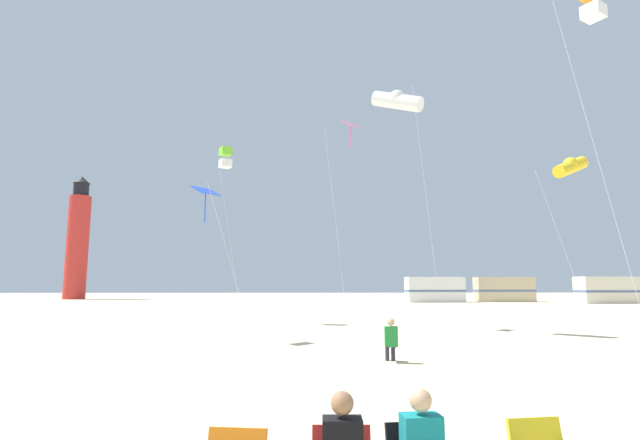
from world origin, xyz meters
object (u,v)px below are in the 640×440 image
kite_box_lime (226,158)px  rv_van_white (435,290)px  kite_flyer_standing (391,339)px  rv_van_tan (504,290)px  lighthouse_distant (78,241)px  kite_tube_gold (571,166)px  kite_diamond_blue (207,196)px  rv_van_cream (608,290)px  kite_tube_white (397,101)px  kite_diamond_rainbow (349,132)px  kite_box_orange (593,3)px

kite_box_lime → rv_van_white: bearing=55.3°
kite_flyer_standing → rv_van_tan: rv_van_tan is taller
kite_flyer_standing → lighthouse_distant: (-33.50, 51.70, 7.22)m
kite_tube_gold → kite_diamond_blue: kite_tube_gold is taller
kite_box_lime → kite_tube_gold: 18.95m
rv_van_cream → kite_tube_white: bearing=-136.6°
kite_diamond_rainbow → kite_tube_gold: (12.18, 1.60, -1.27)m
kite_flyer_standing → rv_van_cream: bearing=-124.7°
kite_tube_white → kite_box_lime: kite_tube_white is taller
kite_flyer_standing → kite_tube_white: (1.90, 7.88, 9.86)m
kite_box_orange → rv_van_white: kite_box_orange is taller
kite_diamond_rainbow → kite_diamond_blue: (-5.94, -5.26, -4.27)m
kite_box_orange → rv_van_cream: bearing=57.4°
lighthouse_distant → kite_box_lime: bearing=-55.5°
kite_flyer_standing → kite_box_lime: size_ratio=0.12×
kite_diamond_blue → kite_box_lime: bearing=95.5°
kite_tube_gold → rv_van_white: kite_tube_gold is taller
kite_tube_white → kite_diamond_blue: 9.94m
kite_tube_white → kite_diamond_rainbow: bearing=132.7°
rv_van_white → rv_van_tan: same height
kite_flyer_standing → kite_tube_gold: (12.05, 11.68, 7.77)m
kite_flyer_standing → kite_diamond_rainbow: 13.54m
kite_diamond_rainbow → kite_tube_white: 3.10m
kite_tube_gold → rv_van_tan: size_ratio=1.39×
kite_diamond_rainbow → rv_van_tan: bearing=56.5°
kite_box_orange → kite_flyer_standing: bearing=-169.4°
kite_box_lime → rv_van_cream: bearing=33.0°
kite_diamond_blue → rv_van_tan: (26.46, 36.31, -3.99)m
lighthouse_distant → rv_van_white: bearing=-13.9°
kite_flyer_standing → kite_diamond_rainbow: size_ratio=0.11×
lighthouse_distant → rv_van_tan: lighthouse_distant is taller
kite_tube_gold → kite_diamond_blue: size_ratio=1.57×
kite_flyer_standing → lighthouse_distant: 62.03m
kite_diamond_rainbow → kite_diamond_blue: kite_diamond_rainbow is taller
kite_diamond_blue → rv_van_white: size_ratio=0.89×
kite_tube_gold → kite_box_orange: size_ratio=0.77×
kite_tube_white → kite_diamond_blue: kite_tube_white is taller
kite_box_lime → lighthouse_distant: 47.07m
kite_tube_white → kite_tube_gold: kite_tube_white is taller
rv_van_cream → rv_van_white: bearing=165.4°
kite_tube_gold → rv_van_white: bearing=89.8°
kite_diamond_rainbow → kite_diamond_blue: size_ratio=1.78×
rv_van_white → lighthouse_distant: bearing=164.6°
kite_box_lime → lighthouse_distant: bearing=124.5°
kite_diamond_rainbow → rv_van_cream: kite_diamond_rainbow is taller
kite_flyer_standing → kite_diamond_blue: 9.10m
kite_flyer_standing → rv_van_tan: 45.92m
kite_diamond_rainbow → rv_van_cream: size_ratio=1.57×
kite_diamond_rainbow → lighthouse_distant: size_ratio=0.61×
kite_diamond_rainbow → rv_van_tan: kite_diamond_rainbow is taller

